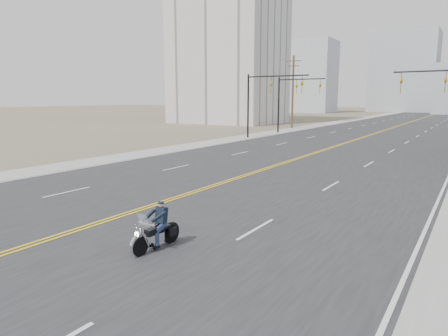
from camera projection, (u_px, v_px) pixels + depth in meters
ground_plane at (58, 237)px, 12.72m from camera, size 400.00×400.00×0.00m
road at (406, 123)px, 70.80m from camera, size 20.00×200.00×0.01m
sidewalk_left at (342, 121)px, 76.91m from camera, size 3.00×200.00×0.01m
traffic_mast_left at (265, 93)px, 43.19m from camera, size 7.10×0.26×7.00m
traffic_mast_far at (291, 94)px, 50.02m from camera, size 6.10×0.26×7.00m
utility_pole_left at (293, 91)px, 58.24m from camera, size 2.20×0.30×10.50m
apartment_block at (228, 38)px, 70.65m from camera, size 18.00×14.00×30.00m
haze_bldg_a at (311, 77)px, 124.84m from camera, size 14.00×12.00×22.00m
haze_bldg_d at (404, 72)px, 133.03m from camera, size 20.00×15.00×26.00m
haze_bldg_f at (286, 88)px, 145.77m from camera, size 12.00×12.00×16.00m
motorcyclist at (156, 226)px, 11.55m from camera, size 0.84×1.82×1.40m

